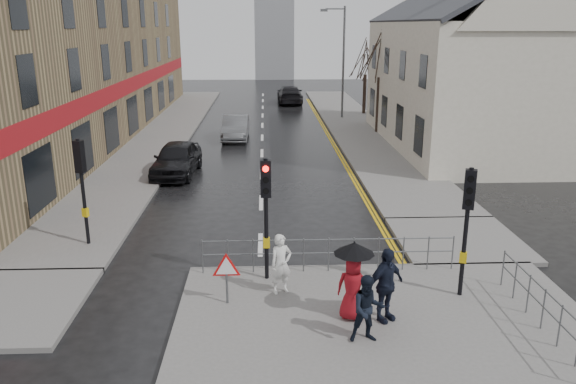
{
  "coord_description": "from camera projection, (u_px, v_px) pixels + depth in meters",
  "views": [
    {
      "loc": [
        0.2,
        -14.0,
        6.87
      ],
      "look_at": [
        0.89,
        2.88,
        1.82
      ],
      "focal_mm": 35.0,
      "sensor_mm": 36.0,
      "label": 1
    }
  ],
  "objects": [
    {
      "name": "tree_far",
      "position": [
        366.0,
        58.0,
        43.12
      ],
      "size": [
        2.4,
        2.4,
        5.64
      ],
      "color": "#31231B",
      "rests_on": "right_pavement"
    },
    {
      "name": "traffic_signal_near_right",
      "position": [
        468.0,
        210.0,
        13.9
      ],
      "size": [
        0.34,
        0.33,
        3.4
      ],
      "color": "black",
      "rests_on": "near_pavement"
    },
    {
      "name": "pavement_bridge_right",
      "position": [
        458.0,
        240.0,
        18.47
      ],
      "size": [
        4.0,
        4.2,
        0.14
      ],
      "primitive_type": "cube",
      "color": "#605E5B",
      "rests_on": "ground"
    },
    {
      "name": "building_left_terrace",
      "position": [
        66.0,
        56.0,
        34.51
      ],
      "size": [
        8.0,
        42.0,
        10.0
      ],
      "primitive_type": "cube",
      "color": "#8D7851",
      "rests_on": "ground"
    },
    {
      "name": "traffic_signal_near_left",
      "position": [
        266.0,
        198.0,
        14.85
      ],
      "size": [
        0.28,
        0.27,
        3.4
      ],
      "color": "black",
      "rests_on": "near_pavement"
    },
    {
      "name": "ground",
      "position": [
        260.0,
        286.0,
        15.36
      ],
      "size": [
        120.0,
        120.0,
        0.0
      ],
      "primitive_type": "plane",
      "color": "black",
      "rests_on": "ground"
    },
    {
      "name": "church_tower",
      "position": [
        274.0,
        7.0,
        72.18
      ],
      "size": [
        5.0,
        5.0,
        18.0
      ],
      "primitive_type": "cube",
      "color": "gray",
      "rests_on": "ground"
    },
    {
      "name": "left_pavement",
      "position": [
        164.0,
        132.0,
        37.1
      ],
      "size": [
        4.0,
        44.0,
        0.14
      ],
      "primitive_type": "cube",
      "color": "#605E5B",
      "rests_on": "ground"
    },
    {
      "name": "pedestrian_a",
      "position": [
        281.0,
        264.0,
        14.47
      ],
      "size": [
        0.69,
        0.58,
        1.6
      ],
      "primitive_type": "imported",
      "rotation": [
        0.0,
        0.0,
        0.41
      ],
      "color": "silver",
      "rests_on": "near_pavement"
    },
    {
      "name": "pavement_stub_left",
      "position": [
        1.0,
        306.0,
        14.13
      ],
      "size": [
        4.0,
        4.2,
        0.14
      ],
      "primitive_type": "cube",
      "color": "#605E5B",
      "rests_on": "ground"
    },
    {
      "name": "pedestrian_b",
      "position": [
        368.0,
        309.0,
        12.23
      ],
      "size": [
        0.79,
        0.63,
        1.56
      ],
      "primitive_type": "imported",
      "rotation": [
        0.0,
        0.0,
        0.06
      ],
      "color": "black",
      "rests_on": "near_pavement"
    },
    {
      "name": "traffic_signal_far_left",
      "position": [
        81.0,
        173.0,
        17.31
      ],
      "size": [
        0.34,
        0.33,
        3.4
      ],
      "color": "black",
      "rests_on": "left_pavement"
    },
    {
      "name": "pedestrian_with_umbrella",
      "position": [
        353.0,
        276.0,
        13.09
      ],
      "size": [
        0.96,
        0.96,
        1.94
      ],
      "color": "maroon",
      "rests_on": "near_pavement"
    },
    {
      "name": "building_right_cream",
      "position": [
        473.0,
        63.0,
        31.69
      ],
      "size": [
        9.0,
        16.4,
        10.1
      ],
      "color": "beige",
      "rests_on": "ground"
    },
    {
      "name": "street_lamp",
      "position": [
        341.0,
        55.0,
        41.04
      ],
      "size": [
        1.83,
        0.25,
        8.0
      ],
      "color": "#595B5E",
      "rests_on": "right_pavement"
    },
    {
      "name": "pedestrian_d",
      "position": [
        386.0,
        285.0,
        13.07
      ],
      "size": [
        1.13,
        0.95,
        1.81
      ],
      "primitive_type": "imported",
      "rotation": [
        0.0,
        0.0,
        0.58
      ],
      "color": "black",
      "rests_on": "near_pavement"
    },
    {
      "name": "warning_sign",
      "position": [
        226.0,
        270.0,
        13.88
      ],
      "size": [
        0.8,
        0.07,
        1.35
      ],
      "color": "#595B5E",
      "rests_on": "near_pavement"
    },
    {
      "name": "tree_near",
      "position": [
        380.0,
        53.0,
        35.24
      ],
      "size": [
        2.4,
        2.4,
        6.58
      ],
      "color": "#31231B",
      "rests_on": "right_pavement"
    },
    {
      "name": "car_mid",
      "position": [
        236.0,
        128.0,
        34.74
      ],
      "size": [
        1.59,
        4.37,
        1.43
      ],
      "primitive_type": "imported",
      "rotation": [
        0.0,
        0.0,
        -0.02
      ],
      "color": "#505255",
      "rests_on": "ground"
    },
    {
      "name": "right_pavement",
      "position": [
        355.0,
        125.0,
        39.52
      ],
      "size": [
        4.0,
        40.0,
        0.14
      ],
      "primitive_type": "cube",
      "color": "#605E5B",
      "rests_on": "ground"
    },
    {
      "name": "guard_railing_front",
      "position": [
        329.0,
        247.0,
        15.76
      ],
      "size": [
        7.14,
        0.04,
        1.0
      ],
      "color": "#595B5E",
      "rests_on": "near_pavement"
    },
    {
      "name": "guard_railing_side",
      "position": [
        544.0,
        301.0,
        12.74
      ],
      "size": [
        0.04,
        4.54,
        1.0
      ],
      "color": "#595B5E",
      "rests_on": "near_pavement"
    },
    {
      "name": "car_parked",
      "position": [
        177.0,
        159.0,
        26.46
      ],
      "size": [
        2.17,
        4.73,
        1.57
      ],
      "primitive_type": "imported",
      "rotation": [
        0.0,
        0.0,
        -0.07
      ],
      "color": "black",
      "rests_on": "ground"
    },
    {
      "name": "car_far",
      "position": [
        290.0,
        95.0,
        50.67
      ],
      "size": [
        2.21,
        5.41,
        1.57
      ],
      "primitive_type": "imported",
      "rotation": [
        0.0,
        0.0,
        3.14
      ],
      "color": "black",
      "rests_on": "ground"
    },
    {
      "name": "near_pavement",
      "position": [
        397.0,
        353.0,
        12.11
      ],
      "size": [
        10.0,
        9.0,
        0.14
      ],
      "primitive_type": "cube",
      "color": "#605E5B",
      "rests_on": "ground"
    }
  ]
}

